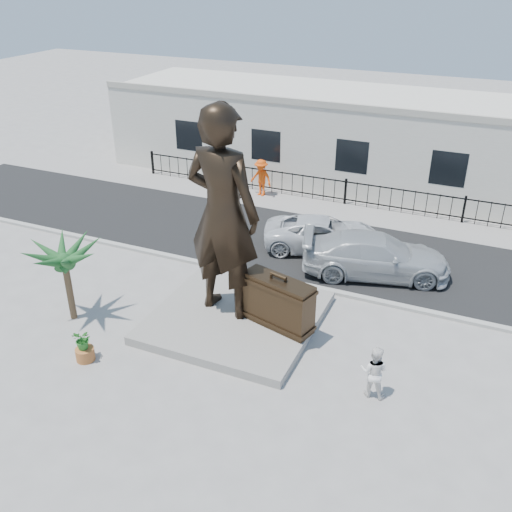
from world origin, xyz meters
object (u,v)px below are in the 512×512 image
(suitcase, at_px, (278,302))
(statue, at_px, (223,213))
(tourist, at_px, (374,372))
(car_white, at_px, (324,234))

(suitcase, bearing_deg, statue, -170.41)
(tourist, distance_m, car_white, 8.88)
(statue, bearing_deg, tourist, 167.93)
(car_white, bearing_deg, statue, 149.54)
(tourist, xyz_separation_m, car_white, (-3.95, 7.95, -0.10))
(suitcase, relative_size, tourist, 1.50)
(tourist, bearing_deg, car_white, -65.84)
(statue, height_order, tourist, statue)
(suitcase, distance_m, car_white, 6.29)
(statue, height_order, suitcase, statue)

